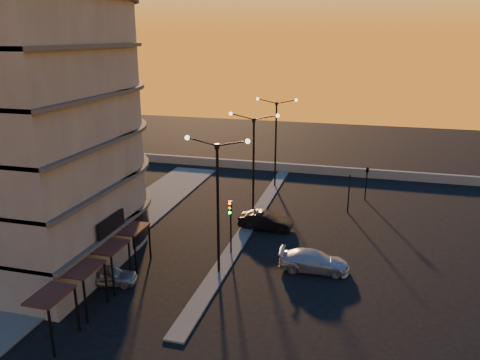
% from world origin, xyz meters
% --- Properties ---
extents(ground, '(120.00, 120.00, 0.00)m').
position_xyz_m(ground, '(0.00, 0.00, 0.00)').
color(ground, black).
rests_on(ground, ground).
extents(sidewalk_west, '(5.00, 40.00, 0.12)m').
position_xyz_m(sidewalk_west, '(-10.50, 4.00, 0.06)').
color(sidewalk_west, '#4B4B49').
rests_on(sidewalk_west, ground).
extents(median, '(1.20, 36.00, 0.12)m').
position_xyz_m(median, '(0.00, 10.00, 0.06)').
color(median, '#4B4B49').
rests_on(median, ground).
extents(parapet, '(44.00, 0.50, 1.00)m').
position_xyz_m(parapet, '(2.00, 26.00, 0.50)').
color(parapet, slate).
rests_on(parapet, ground).
extents(building, '(14.35, 17.08, 25.00)m').
position_xyz_m(building, '(-14.00, 0.03, 11.91)').
color(building, slate).
rests_on(building, ground).
extents(streetlamp_near, '(4.32, 0.32, 9.51)m').
position_xyz_m(streetlamp_near, '(0.00, 0.00, 5.59)').
color(streetlamp_near, black).
rests_on(streetlamp_near, ground).
extents(streetlamp_mid, '(4.32, 0.32, 9.51)m').
position_xyz_m(streetlamp_mid, '(0.00, 10.00, 5.59)').
color(streetlamp_mid, black).
rests_on(streetlamp_mid, ground).
extents(streetlamp_far, '(4.32, 0.32, 9.51)m').
position_xyz_m(streetlamp_far, '(0.00, 20.00, 5.59)').
color(streetlamp_far, black).
rests_on(streetlamp_far, ground).
extents(traffic_light_main, '(0.28, 0.44, 4.25)m').
position_xyz_m(traffic_light_main, '(0.00, 2.87, 2.89)').
color(traffic_light_main, black).
rests_on(traffic_light_main, ground).
extents(signal_east_a, '(0.13, 0.16, 3.60)m').
position_xyz_m(signal_east_a, '(8.00, 14.00, 1.93)').
color(signal_east_a, black).
rests_on(signal_east_a, ground).
extents(signal_east_b, '(0.42, 1.99, 3.60)m').
position_xyz_m(signal_east_b, '(9.50, 18.00, 3.10)').
color(signal_east_b, black).
rests_on(signal_east_b, ground).
extents(car_hatchback, '(3.90, 2.24, 1.25)m').
position_xyz_m(car_hatchback, '(-6.50, -3.33, 0.63)').
color(car_hatchback, '#9FA3A6').
rests_on(car_hatchback, ground).
extents(car_sedan, '(4.52, 1.68, 1.47)m').
position_xyz_m(car_sedan, '(1.50, 8.25, 0.74)').
color(car_sedan, black).
rests_on(car_sedan, ground).
extents(car_wagon, '(4.90, 2.11, 1.41)m').
position_xyz_m(car_wagon, '(6.27, 2.04, 0.70)').
color(car_wagon, '#ABADB3').
rests_on(car_wagon, ground).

